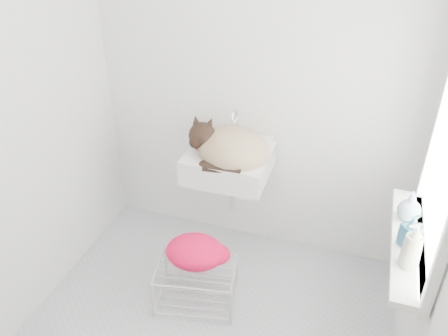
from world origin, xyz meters
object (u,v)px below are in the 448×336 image
(bottle_b, at_px, (407,245))
(bottle_c, at_px, (407,218))
(sink, at_px, (228,152))
(bottle_a, at_px, (407,265))
(cat, at_px, (229,148))
(wire_rack, at_px, (196,284))

(bottle_b, distance_m, bottle_c, 0.22)
(sink, bearing_deg, bottle_a, -33.72)
(cat, relative_size, bottle_b, 3.18)
(bottle_a, height_order, bottle_b, bottle_a)
(wire_rack, height_order, bottle_c, bottle_c)
(cat, distance_m, bottle_a, 1.30)
(bottle_a, xyz_separation_m, bottle_b, (0.00, 0.15, 0.00))
(cat, xyz_separation_m, bottle_b, (1.09, -0.57, -0.04))
(cat, xyz_separation_m, wire_rack, (-0.06, -0.50, -0.74))
(wire_rack, xyz_separation_m, bottle_a, (1.15, -0.22, 0.70))
(wire_rack, distance_m, bottle_b, 1.34)
(cat, height_order, bottle_a, cat)
(sink, relative_size, bottle_c, 3.45)
(sink, relative_size, wire_rack, 1.10)
(sink, distance_m, cat, 0.05)
(wire_rack, relative_size, bottle_b, 2.76)
(cat, height_order, bottle_b, cat)
(sink, distance_m, bottle_a, 1.32)
(bottle_c, bearing_deg, cat, 162.28)
(wire_rack, bearing_deg, bottle_b, -3.64)
(bottle_a, distance_m, bottle_b, 0.15)
(bottle_a, bearing_deg, cat, 146.70)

